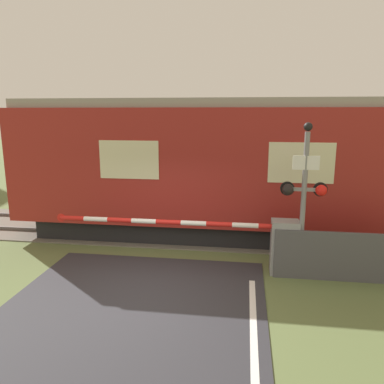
{
  "coord_description": "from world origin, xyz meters",
  "views": [
    {
      "loc": [
        2.0,
        -6.59,
        3.58
      ],
      "look_at": [
        0.74,
        2.15,
        1.69
      ],
      "focal_mm": 35.0,
      "sensor_mm": 36.0,
      "label": 1
    }
  ],
  "objects": [
    {
      "name": "train",
      "position": [
        3.34,
        4.24,
        2.01
      ],
      "size": [
        15.69,
        3.13,
        3.93
      ],
      "color": "black",
      "rests_on": "ground_plane"
    },
    {
      "name": "track_bed",
      "position": [
        0.0,
        4.24,
        0.02
      ],
      "size": [
        36.0,
        3.2,
        0.13
      ],
      "color": "#666056",
      "rests_on": "ground_plane"
    },
    {
      "name": "roadside_fence",
      "position": [
        4.29,
        1.31,
        0.55
      ],
      "size": [
        3.22,
        0.06,
        1.1
      ],
      "color": "#4C4C51",
      "rests_on": "ground_plane"
    },
    {
      "name": "crossing_barrier",
      "position": [
        2.48,
        1.55,
        0.7
      ],
      "size": [
        5.68,
        0.44,
        1.24
      ],
      "color": "gray",
      "rests_on": "ground_plane"
    },
    {
      "name": "ground_plane",
      "position": [
        0.0,
        0.0,
        0.0
      ],
      "size": [
        80.0,
        80.0,
        0.0
      ],
      "primitive_type": "plane",
      "color": "#5B6B3D"
    },
    {
      "name": "signal_post",
      "position": [
        3.25,
        1.41,
        1.92
      ],
      "size": [
        0.98,
        0.26,
        3.38
      ],
      "color": "gray",
      "rests_on": "ground_plane"
    }
  ]
}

